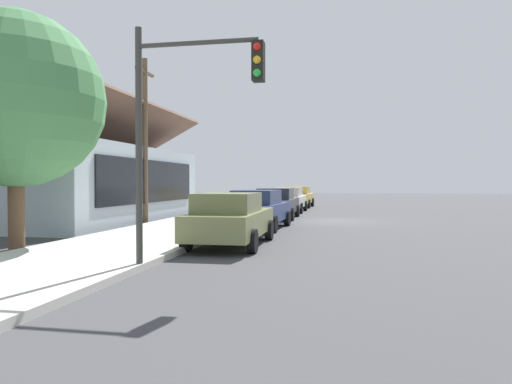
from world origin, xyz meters
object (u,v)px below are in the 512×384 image
(shade_tree, at_px, (15,100))
(fire_hydrant_red, at_px, (225,216))
(car_charcoal, at_px, (277,203))
(utility_pole_wooden, at_px, (145,138))
(car_ivory, at_px, (288,199))
(car_mustard, at_px, (298,197))
(traffic_light_main, at_px, (186,106))
(car_navy, at_px, (259,209))
(car_olive, at_px, (231,219))

(shade_tree, distance_m, fire_hydrant_red, 9.08)
(car_charcoal, height_order, utility_pole_wooden, utility_pole_wooden)
(car_charcoal, distance_m, car_ivory, 5.40)
(car_mustard, bearing_deg, traffic_light_main, -177.86)
(car_ivory, distance_m, fire_hydrant_red, 10.99)
(car_navy, relative_size, shade_tree, 0.72)
(car_navy, distance_m, shade_tree, 9.68)
(car_navy, relative_size, traffic_light_main, 0.92)
(car_olive, bearing_deg, car_charcoal, 0.41)
(shade_tree, bearing_deg, car_mustard, -13.13)
(car_olive, height_order, utility_pole_wooden, utility_pole_wooden)
(traffic_light_main, relative_size, utility_pole_wooden, 0.69)
(car_ivory, bearing_deg, car_olive, -178.51)
(car_olive, distance_m, fire_hydrant_red, 5.49)
(car_ivory, relative_size, car_mustard, 1.01)
(car_mustard, relative_size, utility_pole_wooden, 0.61)
(car_mustard, bearing_deg, utility_pole_wooden, 162.59)
(car_charcoal, relative_size, utility_pole_wooden, 0.62)
(utility_pole_wooden, bearing_deg, car_charcoal, -50.63)
(shade_tree, bearing_deg, utility_pole_wooden, -1.27)
(utility_pole_wooden, bearing_deg, fire_hydrant_red, -105.19)
(traffic_light_main, relative_size, fire_hydrant_red, 7.32)
(traffic_light_main, height_order, fire_hydrant_red, traffic_light_main)
(traffic_light_main, height_order, utility_pole_wooden, utility_pole_wooden)
(car_ivory, bearing_deg, car_navy, -178.70)
(car_navy, xyz_separation_m, car_mustard, (16.84, 0.07, -0.00))
(car_olive, distance_m, shade_tree, 6.95)
(car_ivory, bearing_deg, shade_tree, 163.67)
(car_charcoal, bearing_deg, shade_tree, 156.04)
(car_olive, bearing_deg, car_navy, 0.58)
(car_charcoal, height_order, car_ivory, same)
(car_navy, bearing_deg, car_charcoal, 3.89)
(car_charcoal, xyz_separation_m, car_mustard, (11.28, -0.02, -0.00))
(car_olive, xyz_separation_m, car_charcoal, (10.75, 0.19, -0.00))
(traffic_light_main, distance_m, utility_pole_wooden, 11.98)
(car_mustard, height_order, shade_tree, shade_tree)
(car_olive, distance_m, traffic_light_main, 4.99)
(car_navy, height_order, car_ivory, same)
(car_mustard, xyz_separation_m, fire_hydrant_red, (-16.78, 1.40, -0.32))
(car_mustard, relative_size, traffic_light_main, 0.88)
(car_navy, relative_size, car_mustard, 1.04)
(car_navy, height_order, traffic_light_main, traffic_light_main)
(car_olive, height_order, traffic_light_main, traffic_light_main)
(car_mustard, bearing_deg, fire_hydrant_red, 176.81)
(car_charcoal, distance_m, fire_hydrant_red, 5.68)
(car_charcoal, xyz_separation_m, shade_tree, (-12.65, 5.57, 3.39))
(car_navy, distance_m, car_mustard, 16.84)
(car_olive, distance_m, car_navy, 5.18)
(car_charcoal, bearing_deg, car_navy, -179.38)
(utility_pole_wooden, bearing_deg, traffic_light_main, -151.78)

